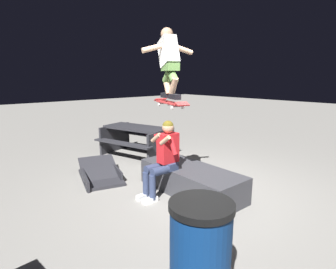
{
  "coord_description": "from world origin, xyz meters",
  "views": [
    {
      "loc": [
        -3.01,
        3.46,
        1.99
      ],
      "look_at": [
        0.26,
        0.51,
        1.05
      ],
      "focal_mm": 28.85,
      "sensor_mm": 36.0,
      "label": 1
    }
  ],
  "objects_px": {
    "kicker_ramp": "(101,175)",
    "ledge_box_main": "(191,180)",
    "skateboard": "(170,103)",
    "person_sitting_on_ledge": "(163,155)",
    "skater_airborne": "(169,60)",
    "picnic_table_back": "(137,136)",
    "trash_bin": "(200,255)"
  },
  "relations": [
    {
      "from": "skater_airborne",
      "to": "trash_bin",
      "type": "relative_size",
      "value": 1.14
    },
    {
      "from": "skateboard",
      "to": "skater_airborne",
      "type": "xyz_separation_m",
      "value": [
        0.05,
        -0.02,
        0.69
      ]
    },
    {
      "from": "picnic_table_back",
      "to": "kicker_ramp",
      "type": "bearing_deg",
      "value": 120.48
    },
    {
      "from": "skater_airborne",
      "to": "picnic_table_back",
      "type": "distance_m",
      "value": 3.03
    },
    {
      "from": "person_sitting_on_ledge",
      "to": "skateboard",
      "type": "distance_m",
      "value": 0.88
    },
    {
      "from": "ledge_box_main",
      "to": "person_sitting_on_ledge",
      "type": "height_order",
      "value": "person_sitting_on_ledge"
    },
    {
      "from": "ledge_box_main",
      "to": "kicker_ramp",
      "type": "xyz_separation_m",
      "value": [
        1.65,
        0.87,
        -0.16
      ]
    },
    {
      "from": "kicker_ramp",
      "to": "ledge_box_main",
      "type": "bearing_deg",
      "value": -152.15
    },
    {
      "from": "person_sitting_on_ledge",
      "to": "skater_airborne",
      "type": "relative_size",
      "value": 1.15
    },
    {
      "from": "ledge_box_main",
      "to": "person_sitting_on_ledge",
      "type": "relative_size",
      "value": 1.51
    },
    {
      "from": "ledge_box_main",
      "to": "picnic_table_back",
      "type": "distance_m",
      "value": 2.66
    },
    {
      "from": "trash_bin",
      "to": "picnic_table_back",
      "type": "bearing_deg",
      "value": -29.13
    },
    {
      "from": "person_sitting_on_ledge",
      "to": "picnic_table_back",
      "type": "relative_size",
      "value": 0.65
    },
    {
      "from": "ledge_box_main",
      "to": "kicker_ramp",
      "type": "distance_m",
      "value": 1.87
    },
    {
      "from": "skateboard",
      "to": "kicker_ramp",
      "type": "relative_size",
      "value": 0.78
    },
    {
      "from": "ledge_box_main",
      "to": "skateboard",
      "type": "height_order",
      "value": "skateboard"
    },
    {
      "from": "skateboard",
      "to": "picnic_table_back",
      "type": "relative_size",
      "value": 0.52
    },
    {
      "from": "kicker_ramp",
      "to": "picnic_table_back",
      "type": "relative_size",
      "value": 0.66
    },
    {
      "from": "skater_airborne",
      "to": "person_sitting_on_ledge",
      "type": "bearing_deg",
      "value": 105.6
    },
    {
      "from": "person_sitting_on_ledge",
      "to": "picnic_table_back",
      "type": "distance_m",
      "value": 2.58
    },
    {
      "from": "skateboard",
      "to": "trash_bin",
      "type": "distance_m",
      "value": 2.64
    },
    {
      "from": "picnic_table_back",
      "to": "skater_airborne",
      "type": "bearing_deg",
      "value": 157.59
    },
    {
      "from": "picnic_table_back",
      "to": "trash_bin",
      "type": "bearing_deg",
      "value": 150.87
    },
    {
      "from": "skater_airborne",
      "to": "trash_bin",
      "type": "distance_m",
      "value": 3.03
    },
    {
      "from": "ledge_box_main",
      "to": "trash_bin",
      "type": "xyz_separation_m",
      "value": [
        -1.71,
        1.71,
        0.27
      ]
    },
    {
      "from": "skateboard",
      "to": "kicker_ramp",
      "type": "xyz_separation_m",
      "value": [
        1.42,
        0.59,
        -1.5
      ]
    },
    {
      "from": "person_sitting_on_ledge",
      "to": "picnic_table_back",
      "type": "height_order",
      "value": "person_sitting_on_ledge"
    },
    {
      "from": "trash_bin",
      "to": "skateboard",
      "type": "bearing_deg",
      "value": -36.25
    },
    {
      "from": "kicker_ramp",
      "to": "skateboard",
      "type": "bearing_deg",
      "value": -157.6
    },
    {
      "from": "trash_bin",
      "to": "person_sitting_on_ledge",
      "type": "bearing_deg",
      "value": -33.16
    },
    {
      "from": "kicker_ramp",
      "to": "picnic_table_back",
      "type": "bearing_deg",
      "value": -59.52
    },
    {
      "from": "person_sitting_on_ledge",
      "to": "skater_airborne",
      "type": "bearing_deg",
      "value": -74.4
    }
  ]
}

